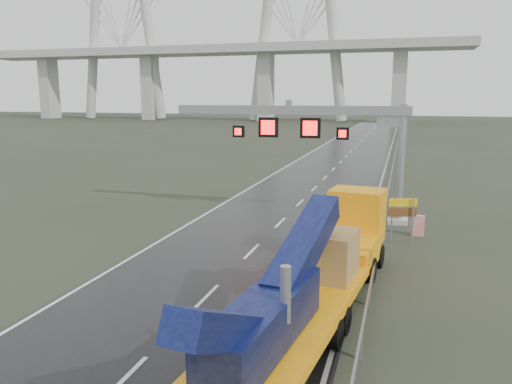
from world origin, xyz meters
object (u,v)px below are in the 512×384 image
(heavy_haul_truck, at_px, (316,273))
(exit_sign_pair, at_px, (403,212))
(sign_gantry, at_px, (322,130))
(striped_barrier, at_px, (418,226))

(heavy_haul_truck, distance_m, exit_sign_pair, 10.44)
(sign_gantry, bearing_deg, heavy_haul_truck, -81.29)
(sign_gantry, relative_size, exit_sign_pair, 5.97)
(exit_sign_pair, relative_size, striped_barrier, 2.16)
(exit_sign_pair, xyz_separation_m, striped_barrier, (0.86, 1.94, -1.17))
(striped_barrier, bearing_deg, exit_sign_pair, -117.08)
(sign_gantry, distance_m, exit_sign_pair, 7.79)
(heavy_haul_truck, bearing_deg, striped_barrier, 79.94)
(exit_sign_pair, bearing_deg, heavy_haul_truck, -122.42)
(sign_gantry, relative_size, striped_barrier, 12.89)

